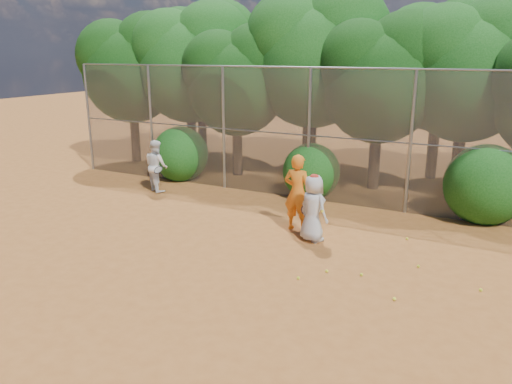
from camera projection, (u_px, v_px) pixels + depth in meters
The scene contains 24 objects.
ground at pixel (243, 281), 10.05m from camera, with size 80.00×80.00×0.00m, color #9C5723.
fence_back at pixel (337, 136), 14.68m from camera, with size 20.05×0.09×4.03m.
tree_0 at pixel (132, 65), 20.01m from camera, with size 4.38×3.81×6.00m.
tree_1 at pixel (191, 59), 19.28m from camera, with size 4.64×4.03×6.35m.
tree_2 at pixel (238, 77), 17.74m from camera, with size 3.99×3.47×5.47m.
tree_3 at pixel (316, 53), 17.27m from camera, with size 4.89×4.26×6.70m.
tree_4 at pixel (382, 74), 15.83m from camera, with size 4.19×3.64×5.73m.
tree_5 at pixel (470, 65), 15.34m from camera, with size 4.51×3.92×6.17m.
tree_9 at pixel (202, 54), 21.64m from camera, with size 4.83×4.20×6.62m.
tree_10 at pixel (312, 47), 19.53m from camera, with size 5.15×4.48×7.06m.
tree_11 at pixel (443, 60), 17.11m from camera, with size 4.64×4.03×6.35m.
bush_0 at pixel (180, 152), 17.81m from camera, with size 2.00×2.00×2.00m, color #134912.
bush_1 at pixel (311, 169), 15.63m from camera, with size 1.80×1.80×1.80m, color #134912.
bush_2 at pixel (486, 181), 13.38m from camera, with size 2.20×2.20×2.20m, color #134912.
player_yellow at pixel (297, 193), 12.65m from camera, with size 0.87×0.52×1.99m.
player_teen at pixel (313, 208), 11.97m from camera, with size 0.95×0.81×1.67m.
player_white at pixel (156, 166), 16.31m from camera, with size 1.02×0.94×1.69m.
ball_0 at pixel (327, 271), 10.41m from camera, with size 0.07×0.07×0.07m, color yellow.
ball_1 at pixel (418, 266), 10.63m from camera, with size 0.07×0.07×0.07m, color yellow.
ball_2 at pixel (394, 299), 9.23m from camera, with size 0.07×0.07×0.07m, color yellow.
ball_3 at pixel (481, 290), 9.58m from camera, with size 0.07×0.07×0.07m, color yellow.
ball_4 at pixel (298, 278), 10.08m from camera, with size 0.07×0.07×0.07m, color yellow.
ball_5 at pixel (407, 239), 12.20m from camera, with size 0.07×0.07×0.07m, color yellow.
ball_6 at pixel (361, 275), 10.24m from camera, with size 0.07×0.07×0.07m, color yellow.
Camera 1 is at (4.43, -8.05, 4.45)m, focal length 35.00 mm.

